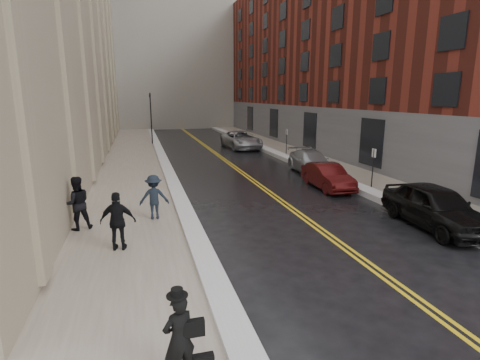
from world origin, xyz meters
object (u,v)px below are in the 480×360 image
car_maroon (327,176)px  pedestrian_a (77,203)px  car_silver_far (241,140)px  pedestrian_c (118,221)px  pedestrian_main (179,339)px  car_black (435,206)px  pedestrian_b (154,197)px  car_silver_near (311,162)px

car_maroon → pedestrian_a: pedestrian_a is taller
car_silver_far → pedestrian_c: 24.62m
pedestrian_main → car_maroon: bearing=-148.4°
car_black → pedestrian_b: pedestrian_b is taller
car_black → car_silver_far: 23.03m
car_black → pedestrian_c: pedestrian_c is taller
car_silver_far → pedestrian_main: (-8.92, -28.55, 0.12)m
car_silver_near → pedestrian_main: 19.24m
car_maroon → pedestrian_a: size_ratio=2.08×
car_maroon → car_silver_far: 16.39m
pedestrian_b → car_silver_far: bearing=-111.7°
pedestrian_b → pedestrian_c: pedestrian_c is taller
pedestrian_main → pedestrian_b: bearing=-111.1°
car_maroon → car_silver_near: size_ratio=0.83×
pedestrian_b → pedestrian_c: bearing=69.6°
pedestrian_a → pedestrian_b: (2.74, 0.54, -0.10)m
pedestrian_c → car_maroon: bearing=-141.2°
car_silver_near → car_silver_far: (-1.33, 12.27, 0.11)m
car_silver_near → pedestrian_main: bearing=-117.1°
car_black → car_maroon: car_black is taller
car_maroon → pedestrian_c: 12.11m
car_silver_near → pedestrian_b: bearing=-139.5°
car_maroon → car_silver_near: 4.24m
car_black → pedestrian_a: (-13.00, 2.88, 0.31)m
car_black → pedestrian_main: (-10.25, -5.56, 0.12)m
car_silver_near → car_silver_far: size_ratio=0.83×
car_black → car_maroon: (-1.00, 6.60, -0.15)m
pedestrian_a → car_silver_near: bearing=-166.1°
pedestrian_main → pedestrian_b: size_ratio=0.90×
car_silver_far → pedestrian_a: (-11.67, -20.11, 0.31)m
car_silver_far → pedestrian_c: (-10.16, -22.43, 0.27)m
car_silver_near → pedestrian_a: bearing=-143.9°
car_silver_far → pedestrian_a: bearing=-123.8°
car_silver_far → pedestrian_c: size_ratio=3.15×
car_silver_near → car_silver_far: bearing=101.2°
car_silver_far → pedestrian_b: pedestrian_b is taller
pedestrian_main → pedestrian_a: bearing=-93.1°
car_maroon → pedestrian_main: 15.28m
pedestrian_main → pedestrian_a: size_ratio=0.81×
car_maroon → pedestrian_c: (-10.49, -6.04, 0.41)m
pedestrian_main → car_silver_near: bearing=-143.4°
pedestrian_a → pedestrian_c: pedestrian_a is taller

